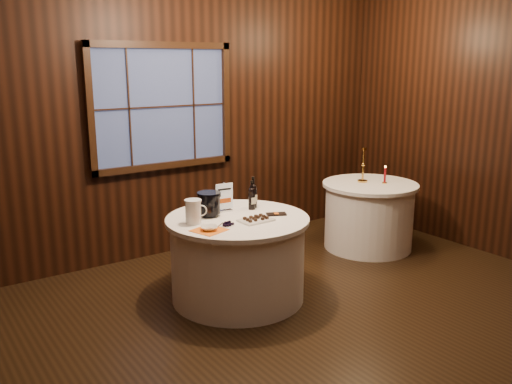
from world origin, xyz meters
TOP-DOWN VIEW (x-y plane):
  - ground at (0.00, 0.00)m, footprint 6.00×6.00m
  - back_wall at (0.00, 2.48)m, footprint 6.00×0.10m
  - main_table at (0.00, 1.00)m, footprint 1.28×1.28m
  - side_table at (2.00, 1.30)m, footprint 1.08×1.08m
  - sign_stand at (0.01, 1.24)m, footprint 0.17×0.09m
  - port_bottle_left at (0.26, 1.15)m, footprint 0.07×0.07m
  - port_bottle_right at (0.31, 1.20)m, footprint 0.07×0.08m
  - ice_bucket at (-0.18, 1.18)m, footprint 0.21×0.21m
  - chocolate_plate at (0.07, 0.81)m, footprint 0.29×0.20m
  - chocolate_box at (0.33, 0.86)m, footprint 0.20×0.16m
  - grape_bunch at (-0.21, 0.83)m, footprint 0.16×0.07m
  - glass_pitcher at (-0.41, 1.06)m, footprint 0.19×0.15m
  - orange_napkin at (-0.40, 0.81)m, footprint 0.30×0.30m
  - cracker_bowl at (-0.40, 0.81)m, footprint 0.18×0.18m
  - brass_candlestick at (1.97, 1.39)m, footprint 0.11×0.11m
  - red_candle at (2.12, 1.19)m, footprint 0.06×0.06m

SIDE VIEW (x-z plane):
  - ground at x=0.00m, z-range 0.00..0.00m
  - main_table at x=0.00m, z-range 0.00..0.77m
  - side_table at x=2.00m, z-range 0.00..0.77m
  - orange_napkin at x=-0.40m, z-range 0.77..0.77m
  - chocolate_box at x=0.33m, z-range 0.77..0.78m
  - chocolate_plate at x=0.07m, z-range 0.77..0.81m
  - grape_bunch at x=-0.21m, z-range 0.77..0.81m
  - cracker_bowl at x=-0.40m, z-range 0.77..0.81m
  - red_candle at x=2.12m, z-range 0.75..0.95m
  - sign_stand at x=0.01m, z-range 0.73..1.00m
  - glass_pitcher at x=-0.41m, z-range 0.77..0.98m
  - ice_bucket at x=-0.18m, z-range 0.78..0.99m
  - port_bottle_left at x=0.26m, z-range 0.75..1.03m
  - port_bottle_right at x=0.31m, z-range 0.75..1.05m
  - brass_candlestick at x=1.97m, z-range 0.71..1.11m
  - back_wall at x=0.00m, z-range 0.04..3.04m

